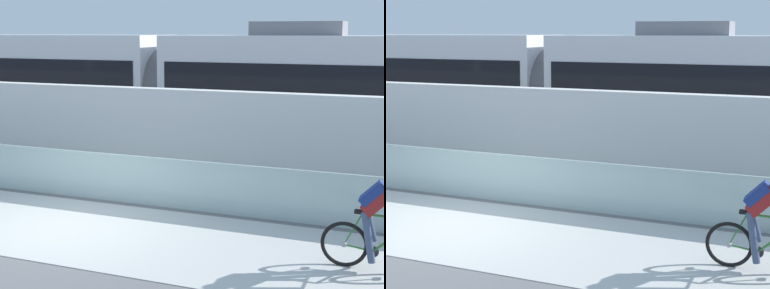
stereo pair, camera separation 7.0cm
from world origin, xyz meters
TOP-DOWN VIEW (x-y plane):
  - ground_plane at (0.00, 0.00)m, footprint 200.00×200.00m
  - bike_path_deck at (0.00, 0.00)m, footprint 32.00×3.20m
  - glass_parapet at (0.00, 1.85)m, footprint 32.00×0.05m
  - concrete_barrier_wall at (0.00, 3.65)m, footprint 32.00×0.36m
  - tram_rail_near at (0.00, 6.13)m, footprint 32.00×0.08m
  - tram_rail_far at (0.00, 7.57)m, footprint 32.00×0.08m
  - tram at (-0.90, 6.85)m, footprint 22.56×2.54m
  - cyclist_on_bike at (5.60, -0.00)m, footprint 1.77×0.58m

SIDE VIEW (x-z plane):
  - ground_plane at x=0.00m, z-range 0.00..0.00m
  - tram_rail_near at x=0.00m, z-range 0.00..0.01m
  - tram_rail_far at x=0.00m, z-range 0.00..0.01m
  - bike_path_deck at x=0.00m, z-range 0.00..0.01m
  - glass_parapet at x=0.00m, z-range 0.00..1.02m
  - cyclist_on_bike at x=5.60m, z-range -0.01..1.60m
  - concrete_barrier_wall at x=0.00m, z-range 0.00..2.25m
  - tram at x=-0.90m, z-range -0.01..3.80m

